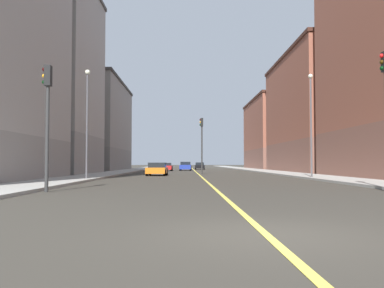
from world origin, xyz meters
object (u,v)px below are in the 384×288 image
Objects in this scene: building_left_far at (279,134)px; car_black at (200,166)px; traffic_light_median_far at (202,138)px; building_right_distant at (90,126)px; building_right_midblock at (44,79)px; car_orange at (157,169)px; street_lamp_left_near at (311,115)px; car_red at (166,167)px; car_blue at (186,166)px; building_left_mid at (322,114)px; traffic_light_right_near at (47,109)px; street_lamp_right_near at (87,113)px.

car_black is at bearing -165.03° from building_left_far.
building_right_distant is at bearing 128.78° from traffic_light_median_far.
building_right_midblock is 16.20m from car_orange.
building_right_midblock is 3.34× the size of traffic_light_median_far.
street_lamp_left_near is 1.76× the size of car_black.
traffic_light_median_far is (-16.27, -34.74, -2.72)m from building_left_far.
building_right_midblock is at bearing -123.14° from car_red.
car_blue is at bearing -3.40° from building_right_distant.
building_left_mid is at bearing -20.32° from building_right_distant.
car_red is (-12.80, 31.08, -4.40)m from street_lamp_left_near.
traffic_light_right_near is 48.36m from car_blue.
traffic_light_median_far is 20.59m from car_blue.
traffic_light_right_near is at bearing -97.26° from car_blue.
car_red is (-20.96, -16.83, -6.10)m from building_left_far.
street_lamp_right_near is 1.89× the size of car_orange.
street_lamp_right_near is 47.76m from car_black.
building_left_mid is 4.27× the size of traffic_light_right_near.
car_black and car_orange have the same top height.
traffic_light_right_near is at bearing -123.50° from building_left_mid.
building_left_mid is at bearing 44.64° from street_lamp_right_near.
building_left_mid is at bearing 28.49° from traffic_light_median_far.
street_lamp_left_near reaches higher than street_lamp_right_near.
car_black is at bearing 125.31° from building_left_mid.
building_left_mid is 3.84× the size of traffic_light_median_far.
car_black is at bearing 27.92° from building_right_distant.
building_left_far is 66.94m from traffic_light_right_near.
building_right_distant is at bearing 165.21° from car_red.
building_right_distant is 29.43m from car_orange.
street_lamp_left_near is at bearing -110.35° from building_left_mid.
street_lamp_left_near is at bearing -99.67° from building_left_far.
building_right_midblock is at bearing -176.78° from traffic_light_median_far.
building_right_distant is (-33.27, 12.33, -0.67)m from building_left_mid.
traffic_light_median_far reaches higher than traffic_light_right_near.
street_lamp_left_near is (-8.16, -22.00, -2.70)m from building_left_mid.
car_red is at bearing 104.67° from traffic_light_median_far.
car_blue is (15.24, -0.91, -6.38)m from building_right_distant.
building_left_far is 45.04m from car_orange.
car_red is at bearing 86.02° from traffic_light_right_near.
traffic_light_median_far reaches higher than car_orange.
building_left_far reaches higher than car_red.
building_right_midblock reaches higher than car_blue.
street_lamp_left_near reaches higher than car_blue.
building_left_far is at bearing 64.90° from traffic_light_median_far.
building_left_far reaches higher than street_lamp_left_near.
car_red is at bearing -141.23° from building_left_far.
building_left_far is 17.08m from car_black.
traffic_light_median_far is at bearing 3.22° from building_right_midblock.
car_black is at bearing 81.30° from car_orange.
building_right_distant is 3.70× the size of traffic_light_median_far.
building_left_mid reaches higher than car_black.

